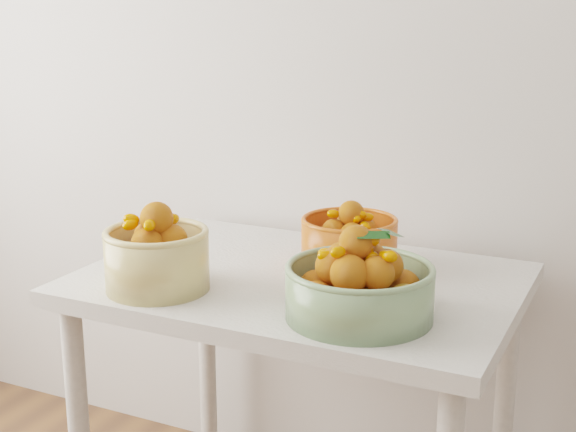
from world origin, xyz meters
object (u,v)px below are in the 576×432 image
bowl_green (359,286)px  bowl_orange (349,241)px  table (300,315)px  bowl_cream (157,256)px

bowl_green → bowl_orange: bearing=115.1°
table → bowl_orange: (0.08, 0.11, 0.16)m
bowl_orange → table: bearing=-125.5°
table → bowl_orange: bearing=54.5°
bowl_green → table: bearing=139.9°
bowl_orange → bowl_cream: bearing=-135.3°
table → bowl_cream: (-0.25, -0.21, 0.17)m
bowl_cream → bowl_orange: bearing=44.7°
table → bowl_cream: 0.37m
bowl_green → bowl_orange: 0.32m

